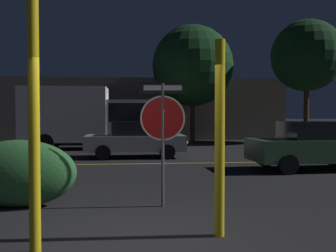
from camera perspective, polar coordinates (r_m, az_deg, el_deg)
name	(u,v)px	position (r m, az deg, el deg)	size (l,w,h in m)	color
ground_plane	(134,240)	(5.58, -5.19, -16.89)	(260.00, 260.00, 0.00)	black
road_center_stripe	(132,164)	(13.56, -5.44, -5.76)	(32.12, 0.12, 0.01)	gold
stop_sign	(163,119)	(7.20, -0.81, 1.13)	(0.89, 0.08, 2.41)	#4C4C51
yellow_pole_left	(34,123)	(5.04, -19.75, 0.48)	(0.14, 0.14, 3.36)	yellow
yellow_pole_right	(220,138)	(5.51, 7.88, -1.89)	(0.15, 0.15, 2.87)	yellow
hedge_bush_1	(19,173)	(7.79, -21.80, -6.73)	(2.20, 0.84, 1.30)	#2D6633
passing_car_2	(135,140)	(15.55, -5.10, -2.08)	(4.16, 2.00, 1.49)	#9E9EA3
passing_car_3	(312,146)	(12.90, 21.04, -2.87)	(4.10, 2.02, 1.56)	#335B38
delivery_truck	(91,116)	(19.57, -11.62, 1.45)	(6.83, 2.46, 3.15)	silver
tree_0	(193,66)	(24.45, 3.77, 9.13)	(5.21, 5.21, 7.51)	#422D1E
tree_1	(307,56)	(25.42, 20.40, 9.99)	(4.47, 4.47, 7.70)	#422D1E
building_backdrop	(142,109)	(27.20, -3.93, 2.54)	(20.04, 3.53, 4.27)	#7A6B5B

